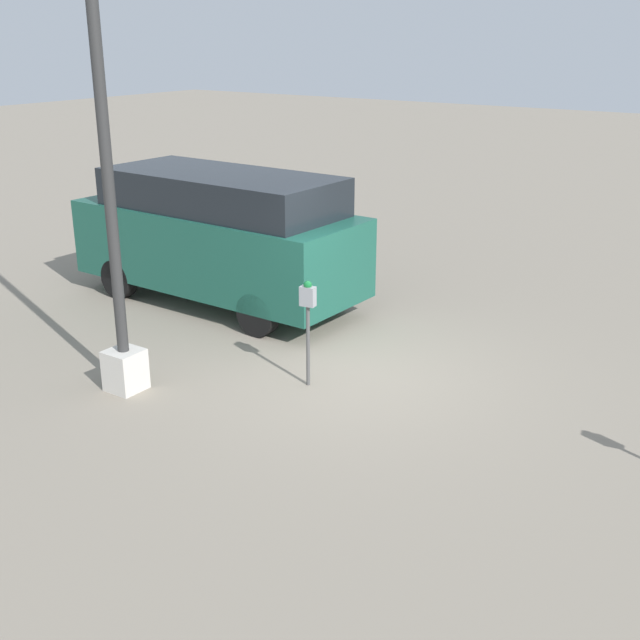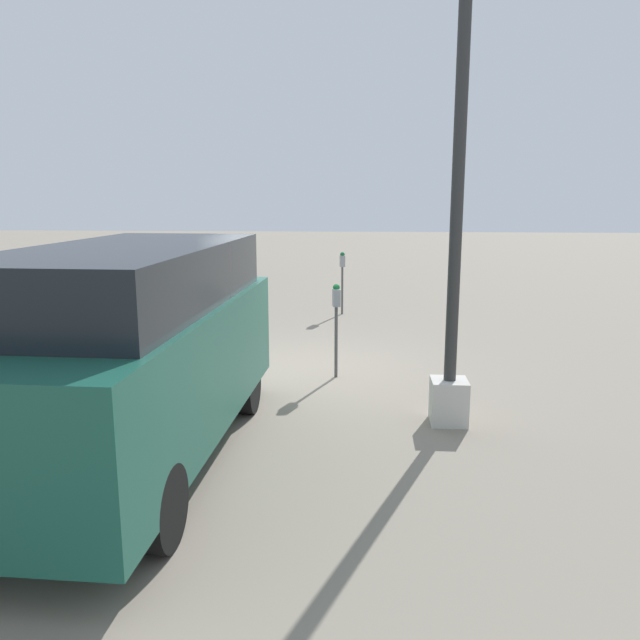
% 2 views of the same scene
% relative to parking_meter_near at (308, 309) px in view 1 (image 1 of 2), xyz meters
% --- Properties ---
extents(ground_plane, '(80.00, 80.00, 0.00)m').
position_rel_parking_meter_near_xyz_m(ground_plane, '(-0.24, -0.60, -1.07)').
color(ground_plane, gray).
extents(parking_meter_near, '(0.21, 0.14, 1.45)m').
position_rel_parking_meter_near_xyz_m(parking_meter_near, '(0.00, 0.00, 0.00)').
color(parking_meter_near, '#4C4C4C').
rests_on(parking_meter_near, ground).
extents(lamp_post, '(0.44, 0.44, 5.55)m').
position_rel_parking_meter_near_xyz_m(lamp_post, '(1.89, 1.47, 0.60)').
color(lamp_post, beige).
rests_on(lamp_post, ground).
extents(parked_van, '(5.19, 2.08, 2.26)m').
position_rel_parking_meter_near_xyz_m(parked_van, '(3.24, -1.96, 0.15)').
color(parked_van, '#195142').
rests_on(parked_van, ground).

